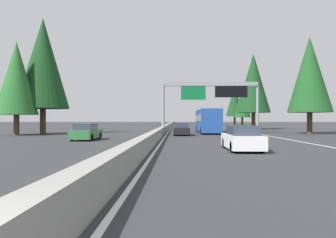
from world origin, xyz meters
TOP-DOWN VIEW (x-y plane):
  - ground_plane at (60.00, 0.00)m, footprint 320.00×320.00m
  - median_barrier at (80.00, 0.30)m, footprint 180.00×0.56m
  - shoulder_stripe_right at (70.00, -11.52)m, footprint 160.00×0.16m
  - shoulder_stripe_median at (70.00, -0.25)m, footprint 160.00×0.16m
  - sign_gantry_overhead at (39.07, -6.03)m, footprint 0.50×12.68m
  - sedan_mid_left at (16.99, -5.33)m, footprint 4.40×1.80m
  - sedan_distant_b at (33.92, -2.02)m, footprint 4.40×1.80m
  - bus_mid_right at (40.37, -5.63)m, footprint 11.50×2.55m
  - minivan_near_center at (79.89, -9.07)m, footprint 5.00×1.95m
  - oncoming_near at (25.70, 6.52)m, footprint 4.40×1.80m
  - conifer_right_near at (38.07, -18.28)m, footprint 5.42×5.42m
  - conifer_right_mid at (55.77, -15.60)m, footprint 6.15×6.15m
  - conifer_right_far at (88.27, -20.44)m, footprint 4.82×4.82m
  - conifer_right_distant at (99.74, -20.39)m, footprint 5.69×5.69m
  - conifer_left_foreground at (33.39, 16.87)m, footprint 4.73×4.73m
  - conifer_left_near at (36.34, 15.11)m, footprint 6.34×6.34m

SIDE VIEW (x-z plane):
  - ground_plane at x=60.00m, z-range 0.00..0.00m
  - shoulder_stripe_right at x=70.00m, z-range 0.00..0.01m
  - shoulder_stripe_median at x=70.00m, z-range 0.00..0.01m
  - median_barrier at x=80.00m, z-range 0.00..0.90m
  - sedan_mid_left at x=16.99m, z-range -0.05..1.42m
  - sedan_distant_b at x=33.92m, z-range -0.05..1.42m
  - oncoming_near at x=25.70m, z-range -0.05..1.42m
  - minivan_near_center at x=79.89m, z-range 0.11..1.80m
  - bus_mid_right at x=40.37m, z-range 0.17..3.27m
  - sign_gantry_overhead at x=39.07m, z-range 1.98..8.67m
  - conifer_left_foreground at x=33.39m, z-range 1.16..11.90m
  - conifer_right_far at x=88.27m, z-range 1.18..12.13m
  - conifer_right_near at x=38.07m, z-range 1.33..13.66m
  - conifer_right_distant at x=99.74m, z-range 1.40..14.34m
  - conifer_right_mid at x=55.77m, z-range 1.51..15.48m
  - conifer_left_near at x=36.34m, z-range 1.56..15.97m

